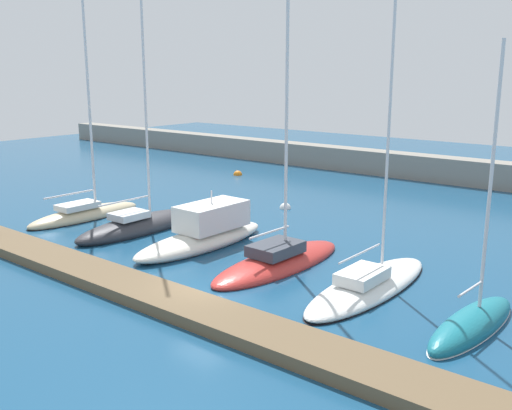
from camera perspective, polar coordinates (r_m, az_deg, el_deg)
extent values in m
plane|color=navy|center=(25.44, -5.00, -8.77)|extent=(120.00, 120.00, 0.00)
cube|color=brown|center=(24.22, -7.93, -9.37)|extent=(36.07, 2.31, 0.49)
cube|color=gray|center=(52.03, 20.13, 3.01)|extent=(108.00, 2.12, 2.15)
ellipsoid|color=beige|center=(39.69, -16.27, -1.00)|extent=(2.12, 8.19, 1.12)
ellipsoid|color=black|center=(39.72, -16.26, -1.19)|extent=(2.14, 8.28, 0.12)
cylinder|color=silver|center=(39.08, -16.01, 10.49)|extent=(0.16, 0.16, 14.61)
cylinder|color=silver|center=(38.75, -17.75, 1.00)|extent=(0.11, 3.51, 0.11)
cube|color=silver|center=(39.23, -16.97, -0.08)|extent=(1.47, 2.58, 0.37)
ellipsoid|color=#2D2D33|center=(35.82, -11.14, -2.03)|extent=(2.55, 9.16, 1.28)
cylinder|color=silver|center=(35.12, -10.90, 13.95)|extent=(0.14, 0.14, 18.43)
cylinder|color=silver|center=(34.73, -12.67, 0.40)|extent=(0.12, 3.70, 0.10)
cube|color=silver|center=(35.09, -12.26, -0.98)|extent=(1.54, 2.07, 0.40)
ellipsoid|color=silver|center=(32.12, -5.34, -3.49)|extent=(2.80, 9.20, 1.09)
cube|color=silver|center=(32.37, -4.32, -1.05)|extent=(2.18, 4.09, 1.41)
cube|color=black|center=(32.70, -3.65, -0.51)|extent=(1.93, 1.04, 0.79)
cylinder|color=silver|center=(32.13, -4.36, 0.78)|extent=(0.08, 0.08, 0.71)
ellipsoid|color=#B72D28|center=(28.99, 2.23, -5.72)|extent=(3.04, 9.15, 1.10)
cylinder|color=silver|center=(27.87, 3.01, 9.99)|extent=(0.15, 0.15, 14.59)
cylinder|color=silver|center=(27.94, 1.34, -2.66)|extent=(0.19, 2.88, 0.11)
cube|color=#333842|center=(28.55, 1.94, -4.27)|extent=(1.85, 2.70, 0.55)
ellipsoid|color=white|center=(26.42, 10.96, -7.78)|extent=(2.57, 9.47, 0.87)
ellipsoid|color=black|center=(26.46, 10.95, -8.03)|extent=(2.60, 9.57, 0.12)
cylinder|color=silver|center=(25.82, 12.86, 8.19)|extent=(0.13, 0.13, 13.62)
cylinder|color=silver|center=(25.06, 10.10, -4.67)|extent=(0.09, 3.40, 0.09)
cube|color=silver|center=(25.64, 10.32, -6.78)|extent=(1.49, 2.46, 0.50)
ellipsoid|color=#19707F|center=(23.62, 20.29, -10.92)|extent=(1.96, 6.53, 1.14)
ellipsoid|color=silver|center=(23.67, 20.26, -11.23)|extent=(1.98, 6.60, 0.12)
cylinder|color=silver|center=(22.57, 21.92, 2.34)|extent=(0.13, 0.13, 9.74)
cylinder|color=silver|center=(22.64, 20.14, -7.70)|extent=(0.21, 1.97, 0.09)
sphere|color=white|center=(40.78, 2.87, -0.34)|extent=(0.80, 0.80, 0.80)
sphere|color=orange|center=(53.75, -1.79, 2.94)|extent=(0.82, 0.82, 0.82)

